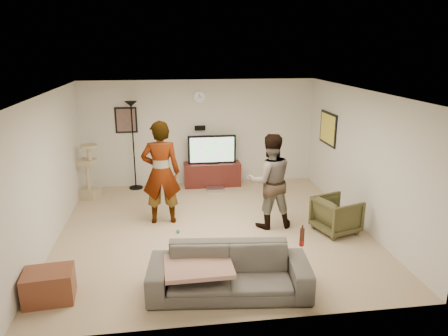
{
  "coord_description": "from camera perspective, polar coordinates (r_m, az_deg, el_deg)",
  "views": [
    {
      "loc": [
        -0.79,
        -7.07,
        3.24
      ],
      "look_at": [
        0.23,
        0.2,
        1.1
      ],
      "focal_mm": 33.64,
      "sensor_mm": 36.0,
      "label": 1
    }
  ],
  "objects": [
    {
      "name": "floor",
      "position": [
        7.82,
        -1.46,
        -8.32
      ],
      "size": [
        5.5,
        5.5,
        0.02
      ],
      "primitive_type": "cube",
      "color": "tan",
      "rests_on": "ground"
    },
    {
      "name": "ceiling",
      "position": [
        7.15,
        -1.61,
        10.37
      ],
      "size": [
        5.5,
        5.5,
        0.02
      ],
      "primitive_type": "cube",
      "color": "silver",
      "rests_on": "wall_back"
    },
    {
      "name": "wall_back",
      "position": [
        10.05,
        -3.3,
        4.8
      ],
      "size": [
        5.5,
        0.04,
        2.5
      ],
      "primitive_type": "cube",
      "color": "white",
      "rests_on": "floor"
    },
    {
      "name": "wall_front",
      "position": [
        4.82,
        2.19,
        -8.17
      ],
      "size": [
        5.5,
        0.04,
        2.5
      ],
      "primitive_type": "cube",
      "color": "white",
      "rests_on": "floor"
    },
    {
      "name": "wall_left",
      "position": [
        7.6,
        -22.59,
        -0.22
      ],
      "size": [
        0.04,
        5.5,
        2.5
      ],
      "primitive_type": "cube",
      "color": "white",
      "rests_on": "floor"
    },
    {
      "name": "wall_right",
      "position": [
        8.15,
        18.06,
        1.29
      ],
      "size": [
        0.04,
        5.5,
        2.5
      ],
      "primitive_type": "cube",
      "color": "white",
      "rests_on": "floor"
    },
    {
      "name": "wall_clock",
      "position": [
        9.89,
        -3.37,
        9.59
      ],
      "size": [
        0.26,
        0.04,
        0.26
      ],
      "primitive_type": "cylinder",
      "rotation": [
        1.57,
        0.0,
        0.0
      ],
      "color": "white",
      "rests_on": "wall_back"
    },
    {
      "name": "wall_speaker",
      "position": [
        9.97,
        -3.29,
        5.46
      ],
      "size": [
        0.25,
        0.1,
        0.1
      ],
      "primitive_type": "cube",
      "color": "black",
      "rests_on": "wall_back"
    },
    {
      "name": "picture_back",
      "position": [
        9.98,
        -13.16,
        6.36
      ],
      "size": [
        0.42,
        0.03,
        0.52
      ],
      "primitive_type": "cube",
      "color": "brown",
      "rests_on": "wall_back"
    },
    {
      "name": "picture_right",
      "position": [
        9.52,
        13.96,
        5.23
      ],
      "size": [
        0.03,
        0.78,
        0.62
      ],
      "primitive_type": "cube",
      "color": "#FEDA4B",
      "rests_on": "wall_right"
    },
    {
      "name": "tv_stand",
      "position": [
        10.08,
        -1.62,
        -0.85
      ],
      "size": [
        1.34,
        0.45,
        0.56
      ],
      "primitive_type": "cube",
      "color": "#431714",
      "rests_on": "floor"
    },
    {
      "name": "console_box",
      "position": [
        9.78,
        -1.21,
        -2.89
      ],
      "size": [
        0.4,
        0.3,
        0.07
      ],
      "primitive_type": "cube",
      "color": "#B0B1BC",
      "rests_on": "floor"
    },
    {
      "name": "tv",
      "position": [
        9.91,
        -1.65,
        2.55
      ],
      "size": [
        1.13,
        0.08,
        0.67
      ],
      "primitive_type": "cube",
      "color": "black",
      "rests_on": "tv_stand"
    },
    {
      "name": "tv_screen",
      "position": [
        9.87,
        -1.62,
        2.49
      ],
      "size": [
        1.04,
        0.01,
        0.59
      ],
      "primitive_type": "cube",
      "color": "#2FE332",
      "rests_on": "tv"
    },
    {
      "name": "floor_lamp",
      "position": [
        9.9,
        -12.2,
        2.95
      ],
      "size": [
        0.32,
        0.32,
        2.05
      ],
      "primitive_type": "cylinder",
      "color": "black",
      "rests_on": "floor"
    },
    {
      "name": "cat_tree",
      "position": [
        9.62,
        -18.06,
        -0.45
      ],
      "size": [
        0.5,
        0.5,
        1.22
      ],
      "primitive_type": "cube",
      "rotation": [
        0.0,
        0.0,
        -0.34
      ],
      "color": "tan",
      "rests_on": "floor"
    },
    {
      "name": "person_left",
      "position": [
        7.87,
        -8.56,
        -0.63
      ],
      "size": [
        0.73,
        0.49,
        1.96
      ],
      "primitive_type": "imported",
      "rotation": [
        0.0,
        0.0,
        3.11
      ],
      "color": "#9994A7",
      "rests_on": "floor"
    },
    {
      "name": "person_right",
      "position": [
        7.67,
        6.22,
        -1.78
      ],
      "size": [
        0.88,
        0.7,
        1.76
      ],
      "primitive_type": "imported",
      "rotation": [
        0.0,
        0.0,
        3.19
      ],
      "color": "#38689B",
      "rests_on": "floor"
    },
    {
      "name": "sofa",
      "position": [
        5.83,
        0.69,
        -13.88
      ],
      "size": [
        2.24,
        1.07,
        0.63
      ],
      "primitive_type": "imported",
      "rotation": [
        0.0,
        0.0,
        -0.11
      ],
      "color": "#524E4A",
      "rests_on": "floor"
    },
    {
      "name": "throw_blanket",
      "position": [
        5.73,
        -3.48,
        -13.19
      ],
      "size": [
        0.91,
        0.72,
        0.06
      ],
      "primitive_type": "cube",
      "rotation": [
        0.0,
        0.0,
        0.02
      ],
      "color": "tan",
      "rests_on": "sofa"
    },
    {
      "name": "beer_bottle",
      "position": [
        5.84,
        10.54,
        -9.23
      ],
      "size": [
        0.06,
        0.06,
        0.25
      ],
      "primitive_type": "cylinder",
      "color": "#4B2413",
      "rests_on": "sofa"
    },
    {
      "name": "armchair",
      "position": [
        7.85,
        15.05,
        -6.17
      ],
      "size": [
        0.89,
        0.88,
        0.65
      ],
      "primitive_type": "imported",
      "rotation": [
        0.0,
        0.0,
        1.89
      ],
      "color": "#424124",
      "rests_on": "floor"
    },
    {
      "name": "side_table",
      "position": [
        6.18,
        -22.69,
        -14.53
      ],
      "size": [
        0.67,
        0.53,
        0.42
      ],
      "primitive_type": "cube",
      "rotation": [
        0.0,
        0.0,
        0.1
      ],
      "color": "brown",
      "rests_on": "floor"
    },
    {
      "name": "toy_ball",
      "position": [
        7.68,
        -6.28,
        -8.56
      ],
      "size": [
        0.06,
        0.06,
        0.06
      ],
      "primitive_type": "sphere",
      "color": "#178573",
      "rests_on": "floor"
    }
  ]
}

